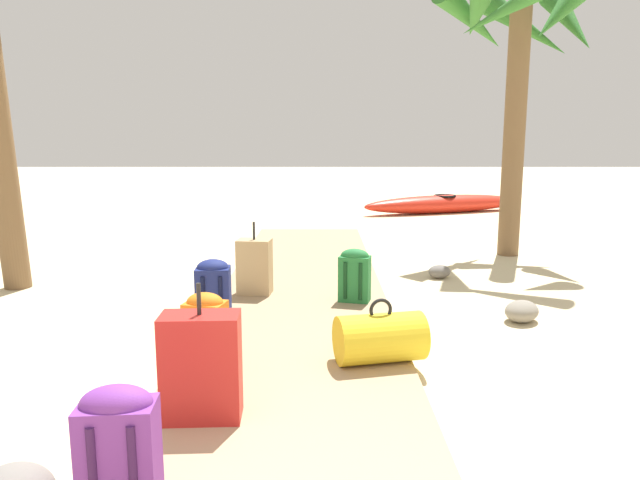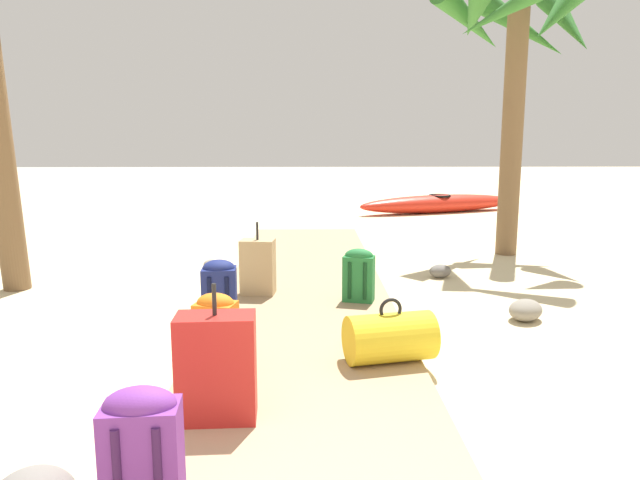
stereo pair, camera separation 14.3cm
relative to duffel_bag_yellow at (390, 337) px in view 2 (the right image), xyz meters
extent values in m
plane|color=beige|center=(-0.60, 0.99, -0.25)|extent=(60.00, 60.00, 0.00)
cube|color=tan|center=(-0.60, 1.84, -0.21)|extent=(1.66, 8.47, 0.08)
cylinder|color=gold|center=(0.00, 0.00, 0.00)|extent=(0.67, 0.47, 0.34)
torus|color=black|center=(0.00, 0.00, 0.20)|extent=(0.17, 0.06, 0.16)
cube|color=tan|center=(-1.07, 1.82, 0.10)|extent=(0.35, 0.27, 0.55)
cylinder|color=black|center=(-1.07, 1.82, 0.47)|extent=(0.02, 0.02, 0.18)
cube|color=#237538|center=(-0.09, 1.54, 0.05)|extent=(0.33, 0.25, 0.44)
ellipsoid|color=#237538|center=(-0.09, 1.54, 0.26)|extent=(0.31, 0.23, 0.14)
cylinder|color=#113A1C|center=(-0.18, 1.48, 0.05)|extent=(0.04, 0.04, 0.35)
cylinder|color=#113A1C|center=(-0.04, 1.44, 0.05)|extent=(0.04, 0.04, 0.35)
cube|color=navy|center=(-1.31, 0.84, 0.07)|extent=(0.29, 0.25, 0.48)
ellipsoid|color=navy|center=(-1.31, 0.84, 0.31)|extent=(0.28, 0.24, 0.14)
cylinder|color=black|center=(-1.37, 0.72, 0.07)|extent=(0.04, 0.04, 0.39)
cylinder|color=black|center=(-1.23, 0.73, 0.07)|extent=(0.04, 0.04, 0.39)
cube|color=red|center=(-1.07, -0.83, 0.12)|extent=(0.44, 0.26, 0.60)
cylinder|color=black|center=(-1.07, -0.83, 0.51)|extent=(0.02, 0.02, 0.17)
cube|color=#6B2D84|center=(-1.25, -1.64, 0.06)|extent=(0.33, 0.22, 0.47)
ellipsoid|color=#6B2D84|center=(-1.25, -1.64, 0.30)|extent=(0.31, 0.21, 0.16)
cylinder|color=#351642|center=(-1.32, -1.75, 0.06)|extent=(0.04, 0.04, 0.38)
cylinder|color=#351642|center=(-1.16, -1.73, 0.06)|extent=(0.04, 0.04, 0.38)
cube|color=orange|center=(-1.19, -0.11, 0.06)|extent=(0.30, 0.24, 0.46)
ellipsoid|color=orange|center=(-1.19, -0.11, 0.29)|extent=(0.29, 0.23, 0.13)
cylinder|color=#70380C|center=(-1.27, -0.19, 0.06)|extent=(0.04, 0.04, 0.37)
cylinder|color=#70380C|center=(-1.14, -0.22, 0.06)|extent=(0.04, 0.04, 0.37)
cylinder|color=brown|center=(2.25, 4.23, 1.44)|extent=(0.29, 0.31, 3.39)
cone|color=#2D6B28|center=(2.93, 4.31, 2.93)|extent=(0.52, 1.33, 1.16)
cone|color=#2D6B28|center=(2.52, 4.87, 2.95)|extent=(1.38, 0.86, 1.10)
cone|color=#2D6B28|center=(1.75, 4.81, 3.02)|extent=(1.41, 1.28, 0.91)
cone|color=#2D6B28|center=(1.67, 4.28, 3.03)|extent=(0.48, 1.24, 0.74)
cone|color=#2D6B28|center=(1.99, 3.53, 3.00)|extent=(1.51, 0.84, 0.99)
cone|color=#2D6B28|center=(2.58, 3.77, 2.93)|extent=(1.10, 0.95, 0.99)
ellipsoid|color=red|center=(2.36, 9.01, -0.06)|extent=(3.89, 1.88, 0.40)
torus|color=black|center=(2.36, 9.01, 0.12)|extent=(0.62, 0.62, 0.05)
ellipsoid|color=gray|center=(1.39, 1.16, -0.16)|extent=(0.45, 0.46, 0.19)
ellipsoid|color=gray|center=(-1.79, 3.32, -0.19)|extent=(0.29, 0.30, 0.12)
ellipsoid|color=slate|center=(0.99, 2.81, -0.18)|extent=(0.33, 0.31, 0.16)
camera|label=1|loc=(-0.42, -3.84, 1.35)|focal=32.55mm
camera|label=2|loc=(-0.56, -3.84, 1.35)|focal=32.55mm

